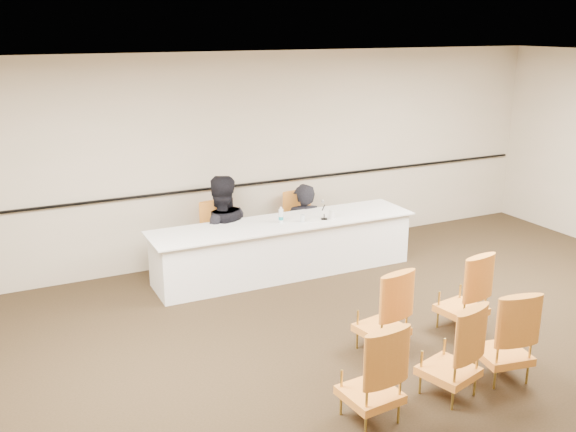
% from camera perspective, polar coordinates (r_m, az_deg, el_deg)
% --- Properties ---
extents(floor, '(10.00, 10.00, 0.00)m').
position_cam_1_polar(floor, '(6.68, 11.16, -13.78)').
color(floor, black).
rests_on(floor, ground).
extents(ceiling, '(10.00, 10.00, 0.00)m').
position_cam_1_polar(ceiling, '(5.79, 12.85, 12.78)').
color(ceiling, white).
rests_on(ceiling, ground).
extents(wall_back, '(10.00, 0.04, 3.00)m').
position_cam_1_polar(wall_back, '(9.43, -3.10, 5.32)').
color(wall_back, '#BCB093').
rests_on(wall_back, ground).
extents(wall_rail, '(9.80, 0.04, 0.03)m').
position_cam_1_polar(wall_rail, '(9.48, -2.97, 2.91)').
color(wall_rail, black).
rests_on(wall_rail, wall_back).
extents(panel_table, '(3.76, 0.89, 0.75)m').
position_cam_1_polar(panel_table, '(8.92, -0.31, -2.82)').
color(panel_table, white).
rests_on(panel_table, ground).
extents(panelist_main, '(0.67, 0.50, 1.68)m').
position_cam_1_polar(panelist_main, '(9.67, 1.32, -1.96)').
color(panelist_main, black).
rests_on(panelist_main, ground).
extents(panelist_main_chair, '(0.50, 0.50, 0.95)m').
position_cam_1_polar(panelist_main_chair, '(9.60, 1.33, -0.77)').
color(panelist_main_chair, orange).
rests_on(panelist_main_chair, ground).
extents(panelist_second, '(0.99, 0.82, 1.85)m').
position_cam_1_polar(panelist_second, '(9.12, -5.99, -2.08)').
color(panelist_second, black).
rests_on(panelist_second, ground).
extents(panelist_second_chair, '(0.50, 0.50, 0.95)m').
position_cam_1_polar(panelist_second_chair, '(9.11, -5.99, -1.83)').
color(panelist_second_chair, orange).
rests_on(panelist_second_chair, ground).
extents(papers, '(0.32, 0.25, 0.00)m').
position_cam_1_polar(papers, '(8.90, 2.51, -0.32)').
color(papers, white).
rests_on(papers, panel_table).
extents(microphone, '(0.15, 0.20, 0.25)m').
position_cam_1_polar(microphone, '(8.87, 3.24, 0.46)').
color(microphone, black).
rests_on(microphone, panel_table).
extents(water_bottle, '(0.08, 0.08, 0.22)m').
position_cam_1_polar(water_bottle, '(8.74, -0.63, 0.10)').
color(water_bottle, teal).
rests_on(water_bottle, panel_table).
extents(drinking_glass, '(0.08, 0.08, 0.10)m').
position_cam_1_polar(drinking_glass, '(8.78, 1.31, -0.21)').
color(drinking_glass, silver).
rests_on(drinking_glass, panel_table).
extents(coffee_cup, '(0.10, 0.10, 0.14)m').
position_cam_1_polar(coffee_cup, '(8.93, 3.92, 0.17)').
color(coffee_cup, silver).
rests_on(coffee_cup, panel_table).
extents(aud_chair_front_mid, '(0.58, 0.58, 0.95)m').
position_cam_1_polar(aud_chair_front_mid, '(6.88, 8.39, -8.23)').
color(aud_chair_front_mid, orange).
rests_on(aud_chair_front_mid, ground).
extents(aud_chair_front_right, '(0.57, 0.57, 0.95)m').
position_cam_1_polar(aud_chair_front_right, '(7.52, 15.28, -6.44)').
color(aud_chair_front_right, orange).
rests_on(aud_chair_front_right, ground).
extents(aud_chair_back_left, '(0.54, 0.54, 0.95)m').
position_cam_1_polar(aud_chair_back_left, '(5.75, 7.38, -13.52)').
color(aud_chair_back_left, orange).
rests_on(aud_chair_back_left, ground).
extents(aud_chair_back_mid, '(0.62, 0.62, 0.95)m').
position_cam_1_polar(aud_chair_back_mid, '(6.23, 14.22, -11.40)').
color(aud_chair_back_mid, orange).
rests_on(aud_chair_back_mid, ground).
extents(aud_chair_back_right, '(0.58, 0.58, 0.95)m').
position_cam_1_polar(aud_chair_back_right, '(6.66, 18.64, -9.86)').
color(aud_chair_back_right, orange).
rests_on(aud_chair_back_right, ground).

